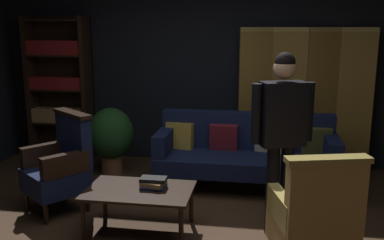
{
  "coord_description": "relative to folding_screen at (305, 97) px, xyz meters",
  "views": [
    {
      "loc": [
        0.72,
        -3.63,
        1.94
      ],
      "look_at": [
        0.0,
        0.8,
        0.95
      ],
      "focal_mm": 40.82,
      "sensor_mm": 36.0,
      "label": 1
    }
  ],
  "objects": [
    {
      "name": "bookshelf",
      "position": [
        -3.43,
        -0.08,
        0.08
      ],
      "size": [
        0.9,
        0.32,
        2.05
      ],
      "color": "black",
      "rests_on": "ground_plane"
    },
    {
      "name": "book_navy_cloth",
      "position": [
        -1.55,
        -2.11,
        -0.55
      ],
      "size": [
        0.23,
        0.2,
        0.02
      ],
      "primitive_type": "cube",
      "rotation": [
        0.0,
        0.0,
        0.02
      ],
      "color": "navy",
      "rests_on": "coffee_table"
    },
    {
      "name": "armchair_wing_left",
      "position": [
        -2.62,
        -1.81,
        -0.5
      ],
      "size": [
        0.81,
        0.81,
        1.04
      ],
      "color": "black",
      "rests_on": "ground_plane"
    },
    {
      "name": "book_black_cloth",
      "position": [
        -1.55,
        -2.11,
        -0.48
      ],
      "size": [
        0.25,
        0.14,
        0.03
      ],
      "primitive_type": "cube",
      "rotation": [
        0.0,
        0.0,
        0.01
      ],
      "color": "black",
      "rests_on": "book_tan_leather"
    },
    {
      "name": "book_tan_leather",
      "position": [
        -1.55,
        -2.11,
        -0.52
      ],
      "size": [
        0.24,
        0.22,
        0.04
      ],
      "primitive_type": "cube",
      "rotation": [
        0.0,
        0.0,
        -0.19
      ],
      "color": "#9E7A47",
      "rests_on": "book_navy_cloth"
    },
    {
      "name": "back_wall",
      "position": [
        -1.28,
        0.17,
        0.41
      ],
      "size": [
        7.2,
        0.1,
        2.8
      ],
      "primitive_type": "cube",
      "color": "black",
      "rests_on": "ground_plane"
    },
    {
      "name": "ground_plane",
      "position": [
        -1.28,
        -2.28,
        -0.99
      ],
      "size": [
        10.0,
        10.0,
        0.0
      ],
      "primitive_type": "plane",
      "color": "#3D2819"
    },
    {
      "name": "velvet_couch",
      "position": [
        -0.73,
        -0.82,
        -0.53
      ],
      "size": [
        2.12,
        0.78,
        0.88
      ],
      "color": "black",
      "rests_on": "ground_plane"
    },
    {
      "name": "folding_screen",
      "position": [
        0.0,
        0.0,
        0.0
      ],
      "size": [
        1.74,
        0.28,
        1.9
      ],
      "color": "olive",
      "rests_on": "ground_plane"
    },
    {
      "name": "armchair_gilt_accent",
      "position": [
        -0.14,
        -2.75,
        -0.5
      ],
      "size": [
        0.71,
        0.71,
        1.04
      ],
      "color": "tan",
      "rests_on": "ground_plane"
    },
    {
      "name": "potted_plant",
      "position": [
        -2.49,
        -0.64,
        -0.47
      ],
      "size": [
        0.59,
        0.59,
        0.88
      ],
      "color": "brown",
      "rests_on": "ground_plane"
    },
    {
      "name": "coffee_table",
      "position": [
        -1.67,
        -2.18,
        -0.61
      ],
      "size": [
        1.0,
        0.64,
        0.42
      ],
      "color": "black",
      "rests_on": "ground_plane"
    },
    {
      "name": "standing_figure",
      "position": [
        -0.37,
        -1.99,
        0.04
      ],
      "size": [
        0.56,
        0.34,
        1.7
      ],
      "color": "black",
      "rests_on": "ground_plane"
    }
  ]
}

